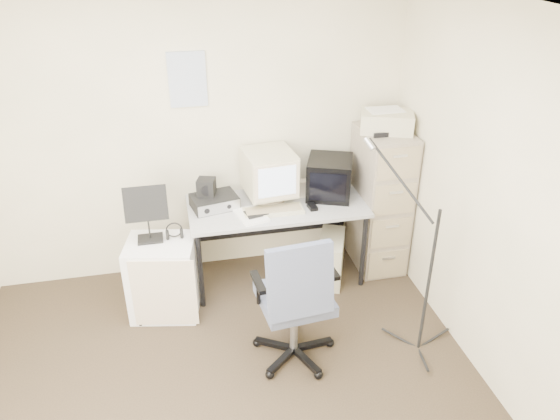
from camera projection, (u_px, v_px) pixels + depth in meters
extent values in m
cube|color=#30271B|center=(230.00, 411.00, 3.63)|extent=(3.60, 3.60, 0.01)
cube|color=white|center=(205.00, 17.00, 2.43)|extent=(3.60, 3.60, 0.01)
cube|color=#F8E8C4|center=(195.00, 138.00, 4.57)|extent=(3.60, 0.02, 2.50)
cube|color=#F8E8C4|center=(510.00, 218.00, 3.37)|extent=(0.02, 3.60, 2.50)
cube|color=white|center=(187.00, 80.00, 4.32)|extent=(0.30, 0.02, 0.44)
cube|color=#A19483|center=(380.00, 200.00, 4.88)|extent=(0.40, 0.60, 1.30)
cube|color=#BEB896|center=(387.00, 122.00, 4.54)|extent=(0.50, 0.42, 0.17)
cube|color=#B2B2B2|center=(277.00, 241.00, 4.81)|extent=(1.50, 0.70, 0.73)
cube|color=#BEB896|center=(269.00, 176.00, 4.61)|extent=(0.44, 0.46, 0.44)
cube|color=black|center=(330.00, 177.00, 4.72)|extent=(0.49, 0.50, 0.34)
cube|color=beige|center=(304.00, 188.00, 4.75)|extent=(0.08, 0.08, 0.15)
cube|color=#BEB896|center=(273.00, 211.00, 4.51)|extent=(0.50, 0.18, 0.03)
cube|color=black|center=(312.00, 207.00, 4.57)|extent=(0.07, 0.11, 0.03)
cube|color=black|center=(214.00, 202.00, 4.57)|extent=(0.42, 0.33, 0.11)
cube|color=black|center=(206.00, 187.00, 4.53)|extent=(0.18, 0.17, 0.14)
cube|color=white|center=(251.00, 215.00, 4.45)|extent=(0.27, 0.33, 0.02)
cube|color=#BEB896|center=(331.00, 258.00, 4.85)|extent=(0.36, 0.50, 0.42)
cube|color=slate|center=(294.00, 296.00, 3.83)|extent=(0.68, 0.68, 1.09)
cube|color=white|center=(163.00, 277.00, 4.39)|extent=(0.60, 0.52, 0.65)
cube|color=black|center=(147.00, 213.00, 4.17)|extent=(0.36, 0.25, 0.48)
torus|color=black|center=(174.00, 233.00, 4.29)|extent=(0.19, 0.19, 0.03)
cylinder|color=black|center=(432.00, 262.00, 3.79)|extent=(0.03, 0.03, 1.56)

